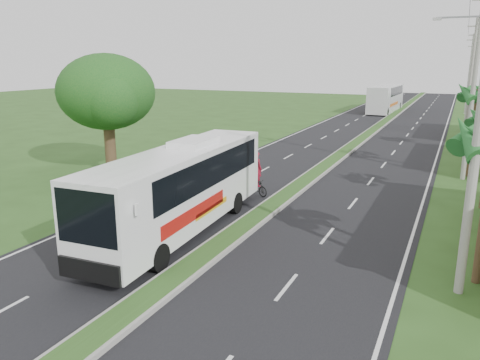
% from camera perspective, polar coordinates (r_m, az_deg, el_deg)
% --- Properties ---
extents(ground, '(180.00, 180.00, 0.00)m').
position_cam_1_polar(ground, '(16.84, -5.78, -10.57)').
color(ground, '#2B4B1B').
rests_on(ground, ground).
extents(road_asphalt, '(14.00, 160.00, 0.02)m').
position_cam_1_polar(road_asphalt, '(34.71, 11.39, 2.33)').
color(road_asphalt, black).
rests_on(road_asphalt, ground).
extents(median_strip, '(1.20, 160.00, 0.18)m').
position_cam_1_polar(median_strip, '(34.69, 11.40, 2.48)').
color(median_strip, gray).
rests_on(median_strip, ground).
extents(lane_edge_left, '(0.12, 160.00, 0.01)m').
position_cam_1_polar(lane_edge_left, '(36.83, 1.22, 3.28)').
color(lane_edge_left, silver).
rests_on(lane_edge_left, ground).
extents(lane_edge_right, '(0.12, 160.00, 0.01)m').
position_cam_1_polar(lane_edge_right, '(33.80, 22.46, 1.17)').
color(lane_edge_right, silver).
rests_on(lane_edge_right, ground).
extents(palm_verge_c, '(2.40, 2.40, 5.85)m').
position_cam_1_polar(palm_verge_c, '(32.10, 27.01, 9.34)').
color(palm_verge_c, '#473321').
rests_on(palm_verge_c, ground).
extents(shade_tree, '(6.30, 6.00, 7.54)m').
position_cam_1_polar(shade_tree, '(30.64, -16.09, 9.98)').
color(shade_tree, '#473321').
rests_on(shade_tree, ground).
extents(utility_pole_b, '(3.20, 0.28, 12.00)m').
position_cam_1_polar(utility_pole_b, '(31.05, 26.67, 11.37)').
color(utility_pole_b, gray).
rests_on(utility_pole_b, ground).
extents(utility_pole_c, '(1.60, 0.28, 11.00)m').
position_cam_1_polar(utility_pole_c, '(51.05, 26.33, 11.34)').
color(utility_pole_c, gray).
rests_on(utility_pole_c, ground).
extents(utility_pole_d, '(1.60, 0.28, 10.50)m').
position_cam_1_polar(utility_pole_d, '(71.05, 26.19, 11.60)').
color(utility_pole_d, gray).
rests_on(utility_pole_d, ground).
extents(coach_bus_main, '(3.10, 11.91, 3.81)m').
position_cam_1_polar(coach_bus_main, '(19.60, -7.04, -0.47)').
color(coach_bus_main, white).
rests_on(coach_bus_main, ground).
extents(coach_bus_far, '(3.21, 12.64, 3.65)m').
position_cam_1_polar(coach_bus_far, '(70.05, 17.37, 9.63)').
color(coach_bus_far, silver).
rests_on(coach_bus_far, ground).
extents(motorcyclist, '(1.59, 0.96, 2.43)m').
position_cam_1_polar(motorcyclist, '(24.99, 2.02, 0.18)').
color(motorcyclist, black).
rests_on(motorcyclist, ground).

